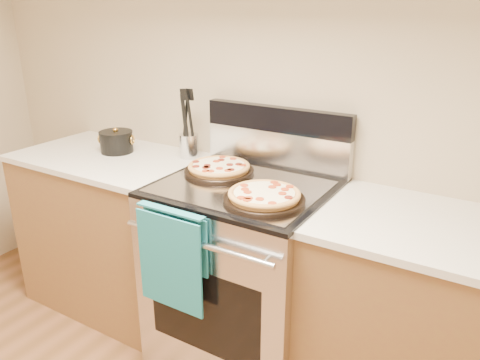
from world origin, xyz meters
The scene contains 17 objects.
wall_back centered at (0.00, 2.00, 1.35)m, with size 4.00×4.00×0.00m, color tan.
range_body centered at (0.00, 1.65, 0.45)m, with size 0.76×0.68×0.90m, color #B7B7BC.
oven_window centered at (0.00, 1.31, 0.45)m, with size 0.56×0.01×0.40m, color black.
cooktop centered at (0.00, 1.65, 0.91)m, with size 0.76×0.68×0.02m, color black.
backsplash_lower centered at (0.00, 1.96, 1.01)m, with size 0.76×0.06×0.18m, color silver.
backsplash_upper centered at (0.00, 1.96, 1.16)m, with size 0.76×0.06×0.12m, color black.
oven_handle centered at (0.00, 1.27, 0.80)m, with size 0.03×0.03×0.70m, color silver.
dish_towel centered at (-0.12, 1.27, 0.70)m, with size 0.32×0.05×0.42m, color #1A6483, non-canonical shape.
foil_sheet centered at (0.00, 1.62, 0.92)m, with size 0.70×0.55×0.01m, color gray.
cabinet_left centered at (-0.88, 1.68, 0.44)m, with size 1.00×0.62×0.88m, color brown.
countertop_left centered at (-0.88, 1.68, 0.90)m, with size 1.02×0.64×0.03m, color beige.
cabinet_right centered at (0.88, 1.68, 0.44)m, with size 1.00×0.62×0.88m, color brown.
countertop_right centered at (0.88, 1.68, 0.90)m, with size 1.02×0.64×0.03m, color beige.
pepperoni_pizza_back centered at (-0.18, 1.72, 0.95)m, with size 0.33×0.33×0.04m, color #AA7734, non-canonical shape.
pepperoni_pizza_front centered at (0.17, 1.52, 0.95)m, with size 0.33×0.33×0.04m, color #AA7734, non-canonical shape.
utensil_crock centered at (-0.48, 1.88, 0.97)m, with size 0.10×0.10×0.13m, color silver.
saucepan centered at (-0.88, 1.75, 0.96)m, with size 0.18×0.18×0.11m, color black.
Camera 1 is at (1.00, -0.03, 1.67)m, focal length 35.00 mm.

